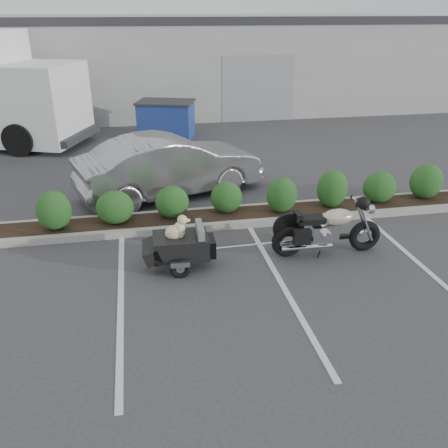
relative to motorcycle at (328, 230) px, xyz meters
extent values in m
plane|color=#38383A|center=(-2.35, -0.32, -0.49)|extent=(90.00, 90.00, 0.00)
cube|color=#9E9E93|center=(-1.35, 1.88, -0.42)|extent=(12.00, 1.00, 0.15)
cube|color=#9EA099|center=(-2.35, 16.68, 1.51)|extent=(26.00, 10.00, 4.00)
torus|color=black|center=(-0.76, 0.04, -0.19)|extent=(0.63, 0.17, 0.62)
torus|color=black|center=(0.77, 0.00, -0.19)|extent=(0.63, 0.17, 0.62)
cylinder|color=silver|center=(-0.76, 0.04, -0.19)|extent=(0.26, 0.12, 0.26)
cylinder|color=silver|center=(0.77, 0.00, -0.19)|extent=(0.22, 0.10, 0.22)
cylinder|color=silver|center=(0.70, -0.09, 0.16)|extent=(0.40, 0.06, 0.82)
cylinder|color=silver|center=(0.71, 0.09, 0.16)|extent=(0.40, 0.06, 0.82)
cylinder|color=silver|center=(0.56, 0.01, 0.51)|extent=(0.05, 0.65, 0.03)
cylinder|color=silver|center=(0.82, 0.00, 0.36)|extent=(0.12, 0.17, 0.17)
sphere|color=black|center=(0.51, -0.27, 0.62)|extent=(0.25, 0.25, 0.24)
cube|color=silver|center=(-0.06, 0.02, -0.05)|extent=(0.52, 0.33, 0.32)
cube|color=black|center=(0.03, 0.02, -0.17)|extent=(0.84, 0.12, 0.07)
ellipsoid|color=beige|center=(0.19, 0.02, 0.25)|extent=(0.62, 0.36, 0.31)
cube|color=black|center=(-0.34, 0.03, 0.23)|extent=(0.52, 0.29, 0.11)
cube|color=black|center=(-0.59, 0.04, 0.31)|extent=(0.12, 0.28, 0.15)
cylinder|color=silver|center=(-0.44, -0.13, -0.25)|extent=(0.98, 0.11, 0.08)
cylinder|color=silver|center=(-0.43, 0.20, -0.25)|extent=(0.98, 0.11, 0.08)
cube|color=black|center=(-0.58, -0.22, 0.02)|extent=(0.32, 0.14, 0.28)
cube|color=black|center=(-2.77, 0.02, -0.08)|extent=(0.99, 0.69, 0.39)
cube|color=slate|center=(-2.41, 0.01, 0.17)|extent=(0.13, 0.58, 0.28)
cube|color=slate|center=(-2.72, 0.02, 0.02)|extent=(0.66, 0.59, 0.04)
cube|color=black|center=(-3.28, 0.04, -0.14)|extent=(0.37, 0.68, 0.34)
cube|color=black|center=(-2.25, 0.01, -0.12)|extent=(0.20, 0.47, 0.32)
torus|color=black|center=(-2.82, -0.37, -0.33)|extent=(0.36, 0.11, 0.36)
torus|color=black|center=(-2.80, 0.41, -0.33)|extent=(0.36, 0.11, 0.36)
cube|color=silver|center=(-2.82, -0.41, -0.22)|extent=(0.34, 0.08, 0.09)
cube|color=silver|center=(-2.80, 0.46, -0.22)|extent=(0.34, 0.08, 0.09)
cylinder|color=black|center=(-2.81, 0.02, -0.33)|extent=(0.06, 0.84, 0.04)
cylinder|color=silver|center=(-2.03, 0.00, -0.19)|extent=(0.56, 0.05, 0.03)
ellipsoid|color=beige|center=(-2.86, 0.02, 0.19)|extent=(0.35, 0.25, 0.28)
ellipsoid|color=beige|center=(-2.78, 0.02, 0.26)|extent=(0.21, 0.19, 0.26)
sphere|color=beige|center=(-2.72, 0.02, 0.43)|extent=(0.18, 0.18, 0.18)
ellipsoid|color=beige|center=(-2.64, 0.02, 0.41)|extent=(0.13, 0.08, 0.06)
sphere|color=black|center=(-2.58, 0.01, 0.41)|extent=(0.03, 0.03, 0.03)
ellipsoid|color=beige|center=(-2.76, -0.03, 0.45)|extent=(0.05, 0.04, 0.10)
ellipsoid|color=beige|center=(-2.76, 0.07, 0.45)|extent=(0.05, 0.04, 0.10)
cylinder|color=beige|center=(-2.75, -0.04, 0.09)|extent=(0.04, 0.04, 0.11)
cylinder|color=beige|center=(-2.75, 0.07, 0.09)|extent=(0.04, 0.04, 0.11)
imported|color=#A3A2A9|center=(-2.63, 3.74, 0.26)|extent=(4.82, 2.95, 1.50)
cube|color=navy|center=(-2.27, 9.64, 0.13)|extent=(2.15, 1.75, 1.24)
cube|color=#2D2D30|center=(-2.27, 9.64, 0.77)|extent=(2.28, 1.88, 0.06)
cube|color=white|center=(-6.37, 9.17, 0.94)|extent=(3.08, 3.28, 2.52)
cube|color=black|center=(-6.37, 9.17, 0.60)|extent=(0.86, 2.07, 1.15)
cylinder|color=black|center=(-7.03, 8.07, 0.02)|extent=(1.08, 0.67, 1.03)
cylinder|color=black|center=(-6.14, 10.43, 0.02)|extent=(1.08, 0.67, 1.03)
camera|label=1|loc=(-3.41, -7.54, 3.79)|focal=38.00mm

